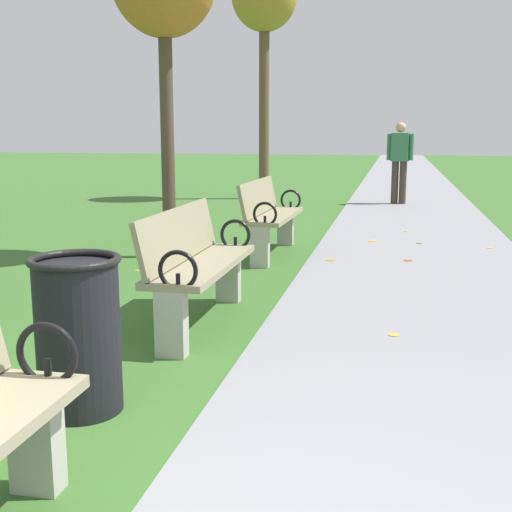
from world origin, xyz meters
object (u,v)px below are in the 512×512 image
(park_bench_2, at_px, (197,263))
(trash_bin, at_px, (78,334))
(park_bench_3, at_px, (270,215))
(tree_2, at_px, (264,1))
(pedestrian_walking, at_px, (400,158))

(park_bench_2, height_order, trash_bin, park_bench_2)
(park_bench_3, bearing_deg, trash_bin, -91.82)
(tree_2, relative_size, pedestrian_walking, 3.12)
(park_bench_2, bearing_deg, tree_2, 98.21)
(park_bench_3, height_order, tree_2, tree_2)
(tree_2, xyz_separation_m, trash_bin, (1.23, -11.22, -3.72))
(park_bench_3, relative_size, pedestrian_walking, 0.99)
(tree_2, bearing_deg, park_bench_3, -78.18)
(park_bench_3, distance_m, pedestrian_walking, 6.17)
(park_bench_3, relative_size, trash_bin, 1.92)
(park_bench_2, xyz_separation_m, trash_bin, (-0.15, -1.65, -0.06))
(park_bench_2, distance_m, tree_2, 10.34)
(park_bench_3, distance_m, trash_bin, 4.63)
(trash_bin, bearing_deg, pedestrian_walking, 81.06)
(park_bench_3, distance_m, tree_2, 7.67)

